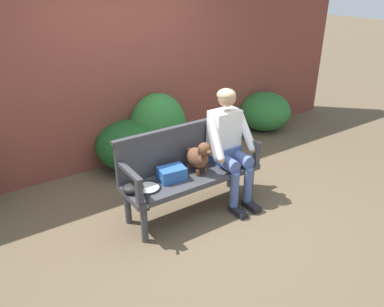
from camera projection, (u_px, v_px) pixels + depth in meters
name	position (u px, v px, depth m)	size (l,w,h in m)	color
ground_plane	(192.00, 210.00, 4.35)	(40.00, 40.00, 0.00)	brown
brick_garden_fence	(120.00, 64.00, 5.07)	(8.00, 0.30, 2.72)	brown
hedge_bush_mid_right	(265.00, 111.00, 6.48)	(0.88, 0.87, 0.65)	#286B2D
hedge_bush_far_left	(132.00, 145.00, 5.19)	(0.98, 0.98, 0.67)	#194C1E
hedge_bush_mid_left	(158.00, 127.00, 5.37)	(0.83, 0.75, 0.98)	#286B2D
garden_bench	(192.00, 179.00, 4.17)	(1.57, 0.51, 0.48)	#38383D
bench_backrest	(181.00, 146.00, 4.20)	(1.61, 0.06, 0.50)	#38383D
bench_armrest_left_end	(133.00, 180.00, 3.62)	(0.06, 0.51, 0.28)	#38383D
bench_armrest_right_end	(250.00, 145.00, 4.36)	(0.06, 0.51, 0.28)	#38383D
person_seated	(229.00, 142.00, 4.26)	(0.56, 0.65, 1.35)	black
dog_on_bench	(199.00, 157.00, 4.09)	(0.21, 0.40, 0.39)	brown
tennis_racket	(147.00, 189.00, 3.84)	(0.39, 0.57, 0.03)	black
baseball_glove	(133.00, 188.00, 3.78)	(0.22, 0.17, 0.09)	black
sports_bag	(172.00, 174.00, 4.01)	(0.28, 0.20, 0.14)	#2856A3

